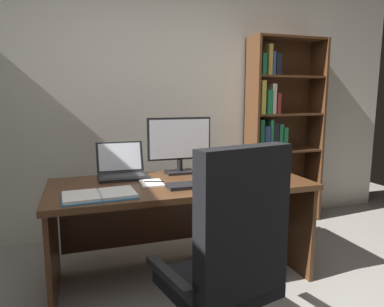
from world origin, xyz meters
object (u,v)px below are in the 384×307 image
(desk, at_px, (178,204))
(office_chair, at_px, (228,274))
(reading_stand_with_book, at_px, (240,160))
(pen, at_px, (154,182))
(keyboard, at_px, (198,185))
(open_binder, at_px, (100,195))
(bookshelf, at_px, (276,136))
(notepad, at_px, (151,183))
(laptop, at_px, (122,170))
(monitor, at_px, (180,145))
(computer_mouse, at_px, (238,180))

(desk, xyz_separation_m, office_chair, (-0.02, -0.96, -0.07))
(reading_stand_with_book, height_order, pen, reading_stand_with_book)
(office_chair, height_order, keyboard, office_chair)
(desk, distance_m, open_binder, 0.68)
(bookshelf, bearing_deg, notepad, -150.78)
(desk, bearing_deg, office_chair, -91.18)
(notepad, height_order, pen, pen)
(desk, xyz_separation_m, laptop, (-0.38, 0.20, 0.25))
(desk, distance_m, monitor, 0.47)
(keyboard, bearing_deg, desk, 105.95)
(bookshelf, relative_size, computer_mouse, 18.59)
(bookshelf, relative_size, notepad, 9.21)
(open_binder, height_order, notepad, open_binder)
(office_chair, distance_m, reading_stand_with_book, 1.40)
(desk, height_order, keyboard, keyboard)
(notepad, bearing_deg, computer_mouse, -16.31)
(bookshelf, bearing_deg, reading_stand_with_book, -142.08)
(laptop, height_order, computer_mouse, laptop)
(laptop, relative_size, reading_stand_with_book, 1.35)
(pen, bearing_deg, office_chair, -78.87)
(bookshelf, height_order, keyboard, bookshelf)
(keyboard, distance_m, notepad, 0.33)
(laptop, bearing_deg, desk, -27.87)
(bookshelf, xyz_separation_m, notepad, (-1.51, -0.84, -0.19))
(monitor, xyz_separation_m, open_binder, (-0.65, -0.49, -0.22))
(laptop, height_order, open_binder, laptop)
(desk, bearing_deg, keyboard, -74.05)
(bookshelf, bearing_deg, keyboard, -140.33)
(desk, xyz_separation_m, bookshelf, (1.29, 0.76, 0.38))
(open_binder, bearing_deg, computer_mouse, -0.18)
(desk, bearing_deg, pen, -157.57)
(desk, bearing_deg, reading_stand_with_book, 21.04)
(bookshelf, xyz_separation_m, keyboard, (-1.22, -1.01, -0.18))
(laptop, height_order, reading_stand_with_book, laptop)
(bookshelf, height_order, open_binder, bookshelf)
(computer_mouse, relative_size, notepad, 0.50)
(reading_stand_with_book, bearing_deg, keyboard, -138.31)
(desk, height_order, notepad, notepad)
(pen, bearing_deg, desk, 22.43)
(monitor, height_order, pen, monitor)
(notepad, bearing_deg, keyboard, -31.02)
(open_binder, bearing_deg, keyboard, 1.21)
(keyboard, height_order, computer_mouse, computer_mouse)
(desk, xyz_separation_m, open_binder, (-0.58, -0.30, 0.20))
(computer_mouse, distance_m, notepad, 0.61)
(keyboard, xyz_separation_m, computer_mouse, (0.30, 0.00, 0.01))
(computer_mouse, xyz_separation_m, reading_stand_with_book, (0.25, 0.49, 0.05))
(desk, relative_size, keyboard, 4.35)
(notepad, bearing_deg, office_chair, -77.63)
(pen, bearing_deg, notepad, 180.00)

